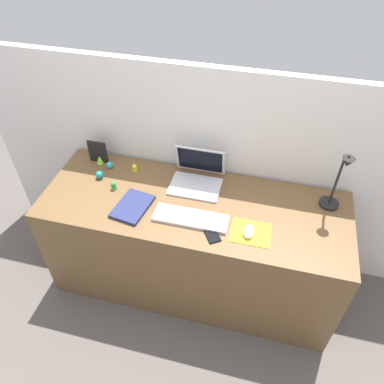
% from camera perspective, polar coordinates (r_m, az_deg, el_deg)
% --- Properties ---
extents(ground_plane, '(6.00, 6.00, 0.00)m').
position_cam_1_polar(ground_plane, '(2.68, 0.21, -13.12)').
color(ground_plane, '#59514C').
extents(back_wall, '(2.97, 0.05, 1.40)m').
position_cam_1_polar(back_wall, '(2.40, 2.34, 3.39)').
color(back_wall, silver).
rests_on(back_wall, ground_plane).
extents(desk, '(1.77, 0.64, 0.74)m').
position_cam_1_polar(desk, '(2.38, 0.23, -8.15)').
color(desk, brown).
rests_on(desk, ground_plane).
extents(laptop, '(0.30, 0.26, 0.21)m').
position_cam_1_polar(laptop, '(2.21, 0.85, 2.67)').
color(laptop, silver).
rests_on(laptop, desk).
extents(keyboard, '(0.41, 0.13, 0.02)m').
position_cam_1_polar(keyboard, '(2.02, -0.20, -4.07)').
color(keyboard, silver).
rests_on(keyboard, desk).
extents(mousepad, '(0.21, 0.17, 0.00)m').
position_cam_1_polar(mousepad, '(1.98, 9.03, -6.20)').
color(mousepad, yellow).
rests_on(mousepad, desk).
extents(mouse, '(0.06, 0.10, 0.03)m').
position_cam_1_polar(mouse, '(1.96, 8.72, -6.05)').
color(mouse, silver).
rests_on(mouse, mousepad).
extents(cell_phone, '(0.12, 0.14, 0.01)m').
position_cam_1_polar(cell_phone, '(1.95, 2.99, -6.37)').
color(cell_phone, black).
rests_on(cell_phone, desk).
extents(desk_lamp, '(0.11, 0.17, 0.40)m').
position_cam_1_polar(desk_lamp, '(2.10, 21.51, 1.20)').
color(desk_lamp, black).
rests_on(desk_lamp, desk).
extents(notebook_pad, '(0.21, 0.26, 0.02)m').
position_cam_1_polar(notebook_pad, '(2.11, -9.15, -2.22)').
color(notebook_pad, navy).
rests_on(notebook_pad, desk).
extents(picture_frame, '(0.12, 0.02, 0.15)m').
position_cam_1_polar(picture_frame, '(2.43, -14.33, 6.02)').
color(picture_frame, black).
rests_on(picture_frame, desk).
extents(toy_figurine_green, '(0.03, 0.03, 0.05)m').
position_cam_1_polar(toy_figurine_green, '(2.23, -12.00, 1.03)').
color(toy_figurine_green, green).
rests_on(toy_figurine_green, desk).
extents(toy_figurine_teal, '(0.05, 0.05, 0.05)m').
position_cam_1_polar(toy_figurine_teal, '(2.33, -14.09, 2.57)').
color(toy_figurine_teal, teal).
rests_on(toy_figurine_teal, desk).
extents(toy_figurine_cyan, '(0.04, 0.04, 0.04)m').
position_cam_1_polar(toy_figurine_cyan, '(2.39, -12.58, 4.08)').
color(toy_figurine_cyan, '#28B7CC').
rests_on(toy_figurine_cyan, desk).
extents(toy_figurine_yellow, '(0.03, 0.03, 0.05)m').
position_cam_1_polar(toy_figurine_yellow, '(2.33, -8.82, 3.68)').
color(toy_figurine_yellow, yellow).
rests_on(toy_figurine_yellow, desk).
extents(toy_figurine_lime, '(0.05, 0.05, 0.05)m').
position_cam_1_polar(toy_figurine_lime, '(2.45, -14.03, 4.91)').
color(toy_figurine_lime, '#8CDB33').
rests_on(toy_figurine_lime, desk).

